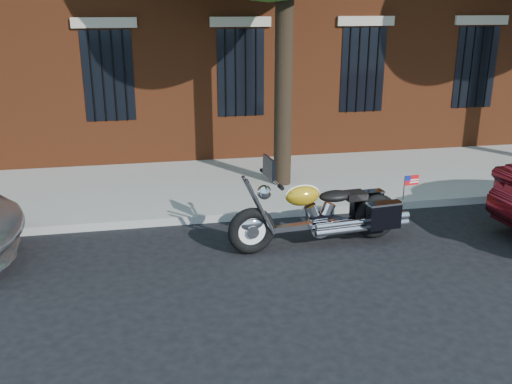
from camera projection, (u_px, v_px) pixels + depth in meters
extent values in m
plane|color=black|center=(294.00, 247.00, 9.26)|extent=(120.00, 120.00, 0.00)
cube|color=gray|center=(275.00, 213.00, 10.52)|extent=(40.00, 0.16, 0.15)
cube|color=gray|center=(255.00, 183.00, 12.27)|extent=(40.00, 3.60, 0.15)
cube|color=black|center=(240.00, 73.00, 13.32)|extent=(1.10, 0.14, 2.00)
cube|color=#B2A893|center=(240.00, 22.00, 12.92)|extent=(1.40, 0.20, 0.22)
cylinder|color=black|center=(241.00, 73.00, 13.24)|extent=(0.04, 0.04, 2.00)
cylinder|color=black|center=(284.00, 70.00, 11.26)|extent=(0.36, 0.36, 5.00)
torus|color=black|center=(252.00, 231.00, 8.89)|extent=(0.78, 0.25, 0.77)
torus|color=black|center=(376.00, 216.00, 9.49)|extent=(0.78, 0.25, 0.77)
cylinder|color=white|center=(252.00, 231.00, 8.89)|extent=(0.58, 0.13, 0.57)
cylinder|color=white|center=(376.00, 216.00, 9.49)|extent=(0.58, 0.13, 0.57)
ellipsoid|color=white|center=(252.00, 224.00, 8.85)|extent=(0.42, 0.19, 0.22)
ellipsoid|color=gold|center=(377.00, 209.00, 9.45)|extent=(0.42, 0.20, 0.22)
cube|color=white|center=(316.00, 225.00, 9.20)|extent=(1.72, 0.29, 0.09)
cylinder|color=white|center=(319.00, 226.00, 9.22)|extent=(0.39, 0.24, 0.37)
cylinder|color=white|center=(357.00, 226.00, 9.19)|extent=(1.43, 0.25, 0.10)
ellipsoid|color=gold|center=(302.00, 195.00, 8.96)|extent=(0.60, 0.38, 0.33)
ellipsoid|color=black|center=(335.00, 196.00, 9.14)|extent=(0.58, 0.38, 0.18)
cube|color=black|center=(367.00, 204.00, 9.71)|extent=(0.56, 0.24, 0.43)
cube|color=black|center=(384.00, 216.00, 9.17)|extent=(0.56, 0.24, 0.43)
cylinder|color=white|center=(271.00, 179.00, 8.72)|extent=(0.13, 0.89, 0.04)
sphere|color=white|center=(264.00, 192.00, 8.75)|extent=(0.25, 0.25, 0.23)
cube|color=black|center=(269.00, 168.00, 8.64)|extent=(0.09, 0.46, 0.32)
cube|color=red|center=(412.00, 180.00, 9.07)|extent=(0.25, 0.04, 0.16)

